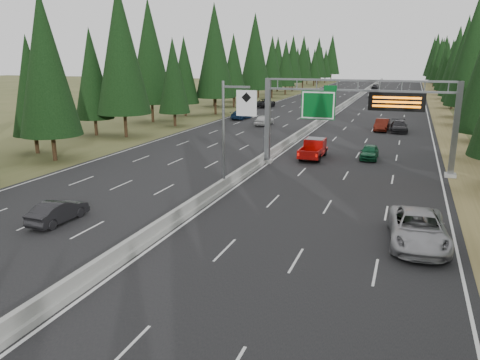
% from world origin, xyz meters
% --- Properties ---
extents(road, '(32.00, 260.00, 0.08)m').
position_xyz_m(road, '(0.00, 80.00, 0.04)').
color(road, black).
rests_on(road, ground).
extents(shoulder_right, '(3.60, 260.00, 0.06)m').
position_xyz_m(shoulder_right, '(17.80, 80.00, 0.03)').
color(shoulder_right, olive).
rests_on(shoulder_right, ground).
extents(shoulder_left, '(3.60, 260.00, 0.06)m').
position_xyz_m(shoulder_left, '(-17.80, 80.00, 0.03)').
color(shoulder_left, '#434B23').
rests_on(shoulder_left, ground).
extents(median_barrier, '(0.70, 260.00, 0.85)m').
position_xyz_m(median_barrier, '(0.00, 80.00, 0.41)').
color(median_barrier, gray).
rests_on(median_barrier, road).
extents(sign_gantry, '(16.75, 0.98, 7.80)m').
position_xyz_m(sign_gantry, '(8.92, 34.88, 5.27)').
color(sign_gantry, slate).
rests_on(sign_gantry, road).
extents(hov_sign_pole, '(2.80, 0.50, 8.00)m').
position_xyz_m(hov_sign_pole, '(0.58, 24.97, 4.72)').
color(hov_sign_pole, slate).
rests_on(hov_sign_pole, road).
extents(tree_row_left, '(12.04, 243.45, 18.71)m').
position_xyz_m(tree_row_left, '(-21.62, 69.66, 9.15)').
color(tree_row_left, black).
rests_on(tree_row_left, ground).
extents(silver_minivan, '(3.35, 6.43, 1.73)m').
position_xyz_m(silver_minivan, '(13.55, 18.70, 0.94)').
color(silver_minivan, '#9A9A9E').
rests_on(silver_minivan, road).
extents(red_pickup, '(2.00, 5.59, 1.82)m').
position_xyz_m(red_pickup, '(4.02, 38.93, 1.09)').
color(red_pickup, black).
rests_on(red_pickup, road).
extents(car_ahead_green, '(1.67, 4.07, 1.38)m').
position_xyz_m(car_ahead_green, '(9.23, 40.00, 0.77)').
color(car_ahead_green, '#135330').
rests_on(car_ahead_green, road).
extents(car_ahead_dkred, '(1.92, 4.91, 1.59)m').
position_xyz_m(car_ahead_dkred, '(9.22, 59.19, 0.88)').
color(car_ahead_dkred, '#50130B').
rests_on(car_ahead_dkred, road).
extents(car_ahead_dkgrey, '(2.46, 5.24, 1.48)m').
position_xyz_m(car_ahead_dkgrey, '(11.39, 58.99, 0.82)').
color(car_ahead_dkgrey, black).
rests_on(car_ahead_dkgrey, road).
extents(car_ahead_white, '(2.72, 5.79, 1.60)m').
position_xyz_m(car_ahead_white, '(4.01, 114.14, 0.88)').
color(car_ahead_white, silver).
rests_on(car_ahead_white, road).
extents(car_ahead_far, '(1.99, 4.40, 1.47)m').
position_xyz_m(car_ahead_far, '(1.50, 149.29, 0.81)').
color(car_ahead_far, black).
rests_on(car_ahead_far, road).
extents(car_onc_near, '(1.48, 4.09, 1.34)m').
position_xyz_m(car_onc_near, '(-6.70, 15.00, 0.75)').
color(car_onc_near, black).
rests_on(car_onc_near, road).
extents(car_onc_blue, '(2.35, 5.07, 1.43)m').
position_xyz_m(car_onc_blue, '(-12.77, 64.21, 0.80)').
color(car_onc_blue, '#152B4C').
rests_on(car_onc_blue, road).
extents(car_onc_white, '(2.14, 4.61, 1.53)m').
position_xyz_m(car_onc_white, '(-7.28, 58.94, 0.84)').
color(car_onc_white, silver).
rests_on(car_onc_white, road).
extents(car_onc_far, '(2.85, 5.99, 1.65)m').
position_xyz_m(car_onc_far, '(-14.50, 83.31, 0.91)').
color(car_onc_far, black).
rests_on(car_onc_far, road).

